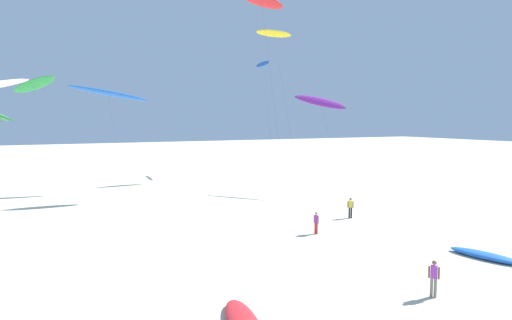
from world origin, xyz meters
The scene contains 10 objects.
flying_kite_0 centered at (19.65, 46.40, 20.47)m, with size 5.97×10.51×20.98m.
flying_kite_1 centered at (18.28, 32.78, 10.24)m, with size 4.15×6.30×11.53m.
flying_kite_2 centered at (-11.44, 55.84, 12.85)m, with size 6.02×13.29×14.30m.
flying_kite_3 centered at (12.47, 36.17, 21.67)m, with size 5.52×8.18×22.81m.
flying_kite_4 centered at (20.63, 51.90, 16.90)m, with size 3.86×12.58×17.58m.
flying_kite_5 centered at (-3.53, 43.13, 11.20)m, with size 8.83×6.96×12.36m.
grounded_kite_1 centered at (13.11, 8.09, 0.19)m, with size 2.11×4.20×0.37m.
person_foreground_walker centered at (12.51, 19.77, 0.94)m, with size 0.38×0.39×1.71m.
person_near_left centered at (5.91, 5.54, 0.96)m, with size 0.36×0.41×1.74m.
person_far_watcher centered at (7.18, 16.93, 0.88)m, with size 0.25×0.50×1.60m.
Camera 1 is at (-9.59, -7.60, 8.12)m, focal length 29.42 mm.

